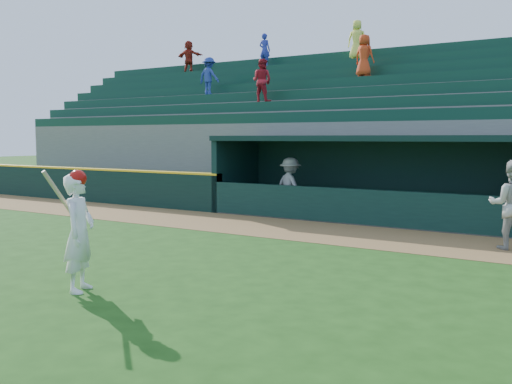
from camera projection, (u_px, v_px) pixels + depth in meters
ground at (209, 270)px, 10.34m from camera, size 120.00×120.00×0.00m
warning_track at (325, 232)px, 14.47m from camera, size 40.00×3.00×0.01m
field_wall_left at (59, 184)px, 22.30m from camera, size 15.50×0.30×1.20m
wall_stripe_left at (58, 168)px, 22.24m from camera, size 15.50×0.32×0.06m
dugout_player_front at (511, 205)px, 12.19m from camera, size 1.02×0.84×1.93m
dugout_player_inside at (290, 186)px, 17.71m from camera, size 1.32×1.07×1.78m
dugout at (371, 173)px, 16.95m from camera, size 9.40×2.80×2.46m
stands at (417, 138)px, 20.69m from camera, size 34.50×6.27×7.48m
batter_at_plate at (79, 231)px, 8.87m from camera, size 0.69×0.88×1.92m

